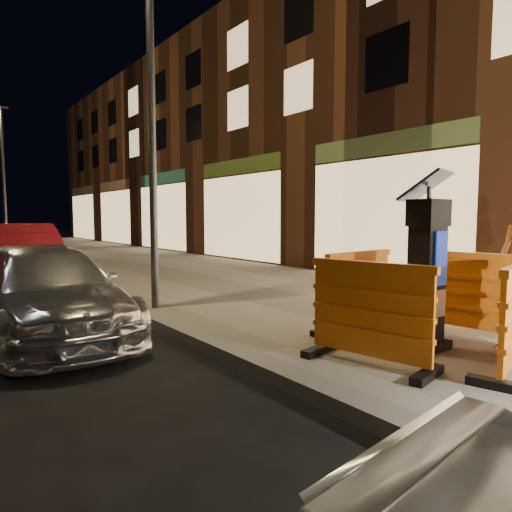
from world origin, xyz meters
TOP-DOWN VIEW (x-y plane):
  - ground_plane at (0.00, 0.00)m, footprint 120.00×120.00m
  - sidewalk at (3.00, 0.00)m, footprint 6.00×60.00m
  - kerb at (0.00, 0.00)m, footprint 0.30×60.00m
  - parking_kiosk at (1.69, -0.96)m, footprint 0.67×0.67m
  - barrier_back at (1.69, -0.01)m, footprint 1.38×0.69m
  - barrier_kerbside at (0.74, -0.96)m, footprint 0.80×1.41m
  - barrier_bldgside at (2.64, -0.96)m, footprint 0.71×1.39m
  - car_silver at (-1.41, 2.79)m, footprint 1.68×4.06m
  - car_red at (-1.18, 6.72)m, footprint 1.64×4.49m
  - street_lamp_mid at (0.25, 3.00)m, footprint 0.12×0.12m
  - street_lamp_far at (0.25, 18.00)m, footprint 0.12×0.12m

SIDE VIEW (x-z plane):
  - ground_plane at x=0.00m, z-range 0.00..0.00m
  - car_silver at x=-1.41m, z-range -0.59..0.59m
  - car_red at x=-1.18m, z-range -0.74..0.74m
  - sidewalk at x=3.00m, z-range 0.00..0.15m
  - kerb at x=0.00m, z-range 0.00..0.15m
  - barrier_back at x=1.69m, z-range 0.15..1.18m
  - barrier_kerbside at x=0.74m, z-range 0.15..1.18m
  - barrier_bldgside at x=2.64m, z-range 0.15..1.18m
  - parking_kiosk at x=1.69m, z-range 0.15..2.01m
  - street_lamp_mid at x=0.25m, z-range 0.15..6.15m
  - street_lamp_far at x=0.25m, z-range 0.15..6.15m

